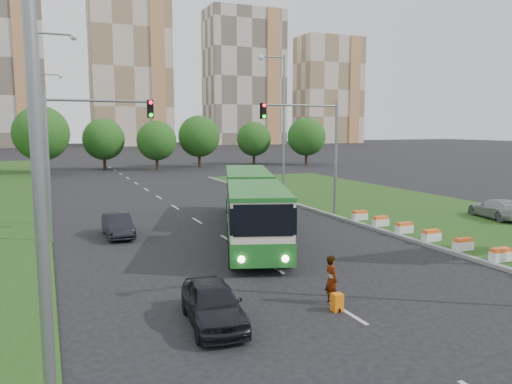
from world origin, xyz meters
name	(u,v)px	position (x,y,z in m)	size (l,w,h in m)	color
ground	(331,260)	(0.00, 0.00, 0.00)	(360.00, 360.00, 0.00)	black
grass_median	(429,213)	(13.00, 8.00, 0.07)	(14.00, 60.00, 0.15)	#224614
median_kerb	(346,220)	(6.05, 8.00, 0.09)	(0.30, 60.00, 0.18)	gray
lane_markings	(169,204)	(-3.00, 20.00, 0.00)	(0.20, 100.00, 0.01)	#B5B4AE
flower_planters	(447,239)	(6.70, -0.30, 0.45)	(1.10, 15.90, 0.60)	white
traffic_mast_median	(316,139)	(4.78, 10.00, 5.35)	(5.76, 0.32, 8.00)	gray
traffic_mast_left	(79,143)	(-10.38, 9.00, 5.35)	(5.76, 0.32, 8.00)	gray
street_lamps	(205,130)	(-3.00, 10.00, 6.00)	(36.00, 60.00, 12.00)	gray
tree_line	(200,138)	(10.00, 55.00, 4.50)	(120.00, 8.00, 9.00)	#1C4F15
apartment_tower_ceast	(130,69)	(15.00, 150.00, 25.00)	(25.00, 15.00, 50.00)	beige
apartment_tower_east	(244,78)	(55.00, 150.00, 23.50)	(27.00, 15.00, 47.00)	beige
midrise_east	(328,91)	(90.00, 150.00, 20.00)	(24.00, 14.00, 40.00)	beige
articulated_bus	(247,203)	(-1.44, 7.05, 1.78)	(2.75, 17.64, 2.90)	silver
car_left_near	(213,303)	(-7.46, -5.14, 0.69)	(1.63, 4.06, 1.38)	black
car_left_far	(118,225)	(-8.50, 9.08, 0.65)	(1.38, 3.97, 1.31)	black
car_median	(497,209)	(15.40, 4.28, 0.81)	(1.84, 4.52, 1.31)	#9C9FA4
pedestrian	(331,280)	(-3.05, -4.99, 0.87)	(0.63, 0.41, 1.73)	gray
shopping_trolley	(337,302)	(-3.24, -5.69, 0.30)	(0.35, 0.37, 0.61)	orange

